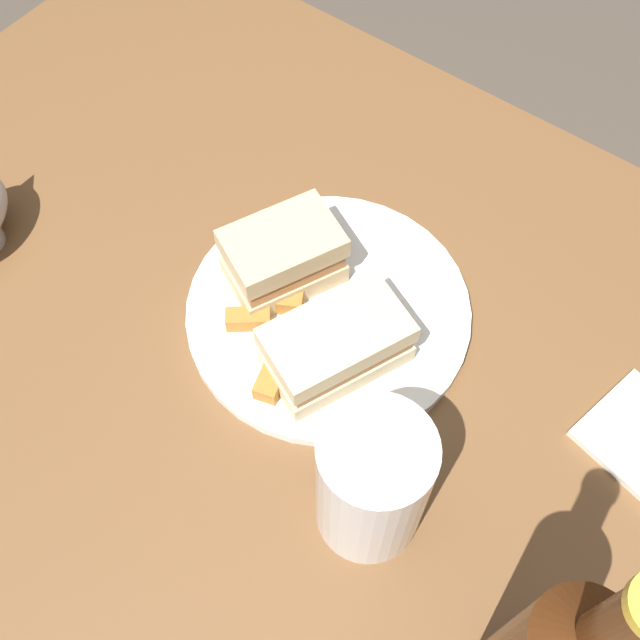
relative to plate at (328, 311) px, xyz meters
name	(u,v)px	position (x,y,z in m)	size (l,w,h in m)	color
ground_plane	(316,557)	(-0.02, 0.05, -0.76)	(6.00, 6.00, 0.00)	#4C4238
dining_table	(314,490)	(-0.02, 0.05, -0.38)	(1.12, 0.77, 0.75)	brown
plate	(328,311)	(0.00, 0.00, 0.00)	(0.26, 0.26, 0.01)	white
sandwich_half_left	(283,257)	(0.05, 0.00, 0.04)	(0.10, 0.12, 0.06)	#CCB284
sandwich_half_right	(336,345)	(-0.04, 0.04, 0.03)	(0.11, 0.14, 0.05)	beige
potato_wedge_front	(275,372)	(0.00, 0.08, 0.02)	(0.05, 0.02, 0.02)	#AD702D
potato_wedge_middle	(283,300)	(0.04, 0.02, 0.02)	(0.04, 0.02, 0.02)	#AD702D
potato_wedge_back	(248,319)	(0.05, 0.06, 0.01)	(0.04, 0.02, 0.02)	#AD702D
potato_wedge_left_edge	(266,283)	(0.06, 0.02, 0.01)	(0.04, 0.02, 0.02)	#B77F33
pint_glass	(371,487)	(-0.14, 0.13, 0.06)	(0.08, 0.08, 0.14)	white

